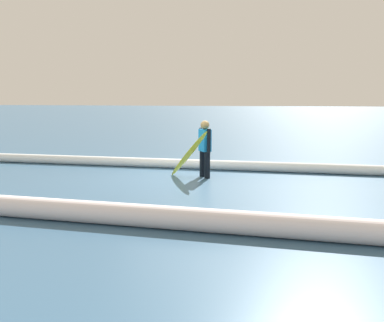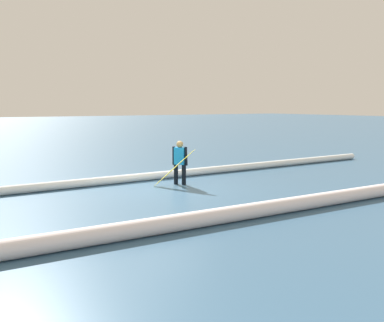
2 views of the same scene
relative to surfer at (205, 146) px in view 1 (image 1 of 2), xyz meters
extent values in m
plane|color=#365B7B|center=(0.73, 0.32, -0.80)|extent=(171.92, 171.92, 0.00)
cylinder|color=black|center=(-0.08, 0.11, -0.47)|extent=(0.14, 0.14, 0.66)
cylinder|color=black|center=(0.08, -0.11, -0.47)|extent=(0.14, 0.14, 0.66)
cube|color=#198CD8|center=(0.00, 0.00, 0.14)|extent=(0.36, 0.39, 0.55)
sphere|color=#A58955|center=(0.00, 0.00, 0.52)|extent=(0.22, 0.22, 0.22)
cylinder|color=black|center=(-0.13, 0.17, 0.14)|extent=(0.09, 0.13, 0.60)
cylinder|color=black|center=(0.13, -0.17, 0.14)|extent=(0.09, 0.09, 0.60)
ellipsoid|color=yellow|center=(0.36, 0.27, -0.19)|extent=(1.21, 1.01, 1.24)
ellipsoid|color=blue|center=(0.36, 0.27, -0.19)|extent=(0.91, 0.73, 1.00)
cylinder|color=white|center=(0.35, -1.23, -0.66)|extent=(21.25, 0.64, 0.27)
camera|label=1|loc=(-1.90, 10.75, 1.21)|focal=41.20mm
camera|label=2|loc=(6.72, 11.29, 1.76)|focal=38.29mm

